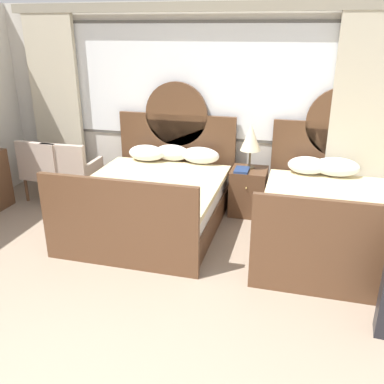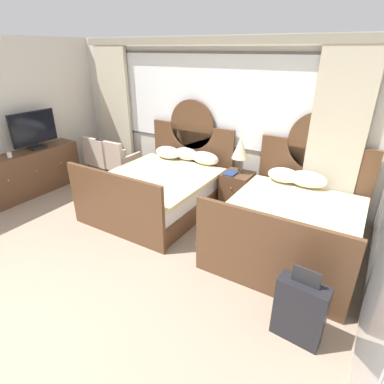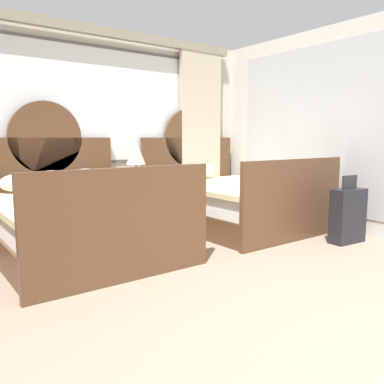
{
  "view_description": "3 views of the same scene",
  "coord_description": "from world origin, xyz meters",
  "views": [
    {
      "loc": [
        1.45,
        -1.54,
        2.38
      ],
      "look_at": [
        0.3,
        2.77,
        0.62
      ],
      "focal_mm": 39.28,
      "sensor_mm": 36.0,
      "label": 1
    },
    {
      "loc": [
        2.66,
        -0.72,
        2.51
      ],
      "look_at": [
        0.77,
        2.38,
        0.81
      ],
      "focal_mm": 28.91,
      "sensor_mm": 36.0,
      "label": 2
    },
    {
      "loc": [
        -1.76,
        -0.93,
        1.23
      ],
      "look_at": [
        1.0,
        2.76,
        0.59
      ],
      "focal_mm": 36.61,
      "sensor_mm": 36.0,
      "label": 3
    }
  ],
  "objects": [
    {
      "name": "wall_back_window",
      "position": [
        0.0,
        4.19,
        1.43
      ],
      "size": [
        5.83,
        0.22,
        2.7
      ],
      "color": "beige",
      "rests_on": "ground_plane"
    },
    {
      "name": "bed_near_window",
      "position": [
        -0.28,
        3.11,
        0.36
      ],
      "size": [
        1.72,
        2.16,
        1.68
      ],
      "color": "brown",
      "rests_on": "ground_plane"
    },
    {
      "name": "bed_near_mirror",
      "position": [
        1.93,
        3.1,
        0.36
      ],
      "size": [
        1.72,
        2.16,
        1.68
      ],
      "color": "brown",
      "rests_on": "ground_plane"
    },
    {
      "name": "nightstand_between_beds",
      "position": [
        0.83,
        3.74,
        0.31
      ],
      "size": [
        0.47,
        0.49,
        0.63
      ],
      "color": "brown",
      "rests_on": "ground_plane"
    },
    {
      "name": "table_lamp_on_nightstand",
      "position": [
        0.82,
        3.8,
        1.03
      ],
      "size": [
        0.27,
        0.27,
        0.59
      ],
      "color": "brown",
      "rests_on": "nightstand_between_beds"
    },
    {
      "name": "book_on_nightstand",
      "position": [
        0.74,
        3.65,
        0.64
      ],
      "size": [
        0.18,
        0.26,
        0.03
      ],
      "color": "navy",
      "rests_on": "nightstand_between_beds"
    },
    {
      "name": "dresser_minibar",
      "position": [
        -2.69,
        2.26,
        0.41
      ],
      "size": [
        0.47,
        1.9,
        0.82
      ],
      "color": "brown",
      "rests_on": "ground_plane"
    },
    {
      "name": "tv_flatscreen",
      "position": [
        -2.66,
        2.51,
        1.16
      ],
      "size": [
        0.2,
        0.87,
        0.67
      ],
      "color": "black",
      "rests_on": "dresser_minibar"
    },
    {
      "name": "cup_on_dresser",
      "position": [
        -2.6,
        1.95,
        0.86
      ],
      "size": [
        0.11,
        0.08,
        0.08
      ],
      "color": "white",
      "rests_on": "dresser_minibar"
    },
    {
      "name": "armchair_by_window_left",
      "position": [
        -1.66,
        3.49,
        0.49
      ],
      "size": [
        0.65,
        0.65,
        0.9
      ],
      "color": "#B29E8E",
      "rests_on": "ground_plane"
    },
    {
      "name": "armchair_by_window_centre",
      "position": [
        -2.06,
        3.49,
        0.49
      ],
      "size": [
        0.7,
        0.7,
        0.9
      ],
      "color": "#B29E8E",
      "rests_on": "ground_plane"
    },
    {
      "name": "suitcase_on_floor",
      "position": [
        2.41,
        1.59,
        0.32
      ],
      "size": [
        0.46,
        0.23,
        0.8
      ],
      "color": "black",
      "rests_on": "ground_plane"
    }
  ]
}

